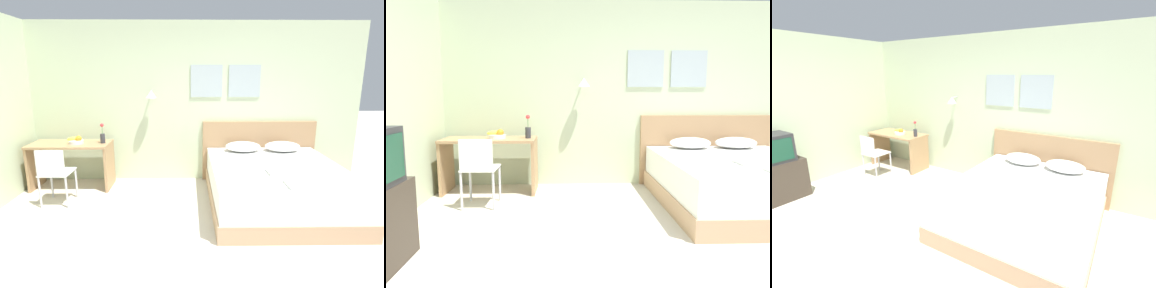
# 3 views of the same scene
# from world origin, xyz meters

# --- Properties ---
(ground_plane) EXTENTS (24.00, 24.00, 0.00)m
(ground_plane) POSITION_xyz_m (0.00, 0.00, 0.00)
(ground_plane) COLOR beige
(wall_back) EXTENTS (5.92, 0.31, 2.65)m
(wall_back) POSITION_xyz_m (0.01, 2.62, 1.33)
(wall_back) COLOR beige
(wall_back) RESTS_ON ground_plane
(bed) EXTENTS (1.81, 2.09, 0.58)m
(bed) POSITION_xyz_m (1.26, 1.48, 0.29)
(bed) COLOR tan
(bed) RESTS_ON ground_plane
(headboard) EXTENTS (1.93, 0.06, 1.03)m
(headboard) POSITION_xyz_m (1.26, 2.56, 0.51)
(headboard) COLOR #A87F56
(headboard) RESTS_ON ground_plane
(pillow_left) EXTENTS (0.57, 0.41, 0.16)m
(pillow_left) POSITION_xyz_m (0.94, 2.27, 0.66)
(pillow_left) COLOR white
(pillow_left) RESTS_ON bed
(pillow_right) EXTENTS (0.57, 0.41, 0.16)m
(pillow_right) POSITION_xyz_m (1.59, 2.27, 0.66)
(pillow_right) COLOR white
(pillow_right) RESTS_ON bed
(folded_towel_near_foot) EXTENTS (0.35, 0.27, 0.06)m
(folded_towel_near_foot) POSITION_xyz_m (1.24, 1.17, 0.61)
(folded_towel_near_foot) COLOR white
(folded_towel_near_foot) RESTS_ON bed
(folded_towel_mid_bed) EXTENTS (0.35, 0.30, 0.06)m
(folded_towel_mid_bed) POSITION_xyz_m (1.35, 0.72, 0.61)
(folded_towel_mid_bed) COLOR white
(folded_towel_mid_bed) RESTS_ON bed
(desk) EXTENTS (1.24, 0.58, 0.74)m
(desk) POSITION_xyz_m (-1.84, 2.20, 0.52)
(desk) COLOR #A87F56
(desk) RESTS_ON ground_plane
(desk_chair) EXTENTS (0.41, 0.41, 0.83)m
(desk_chair) POSITION_xyz_m (-1.82, 1.52, 0.50)
(desk_chair) COLOR white
(desk_chair) RESTS_ON ground_plane
(fruit_bowl) EXTENTS (0.25, 0.22, 0.13)m
(fruit_bowl) POSITION_xyz_m (-1.72, 2.17, 0.79)
(fruit_bowl) COLOR silver
(fruit_bowl) RESTS_ON desk
(flower_vase) EXTENTS (0.08, 0.08, 0.32)m
(flower_vase) POSITION_xyz_m (-1.31, 2.20, 0.85)
(flower_vase) COLOR #333338
(flower_vase) RESTS_ON desk
(tv_stand) EXTENTS (0.48, 0.67, 0.65)m
(tv_stand) POSITION_xyz_m (-2.30, 0.09, 0.32)
(tv_stand) COLOR #3D3328
(tv_stand) RESTS_ON ground_plane
(television) EXTENTS (0.47, 0.42, 0.44)m
(television) POSITION_xyz_m (-2.30, 0.09, 0.86)
(television) COLOR #2D2D30
(television) RESTS_ON tv_stand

